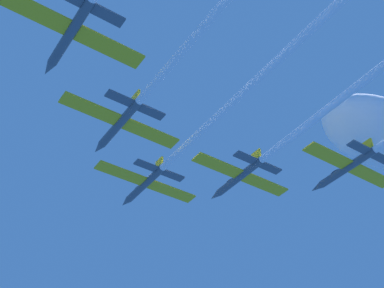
{
  "coord_description": "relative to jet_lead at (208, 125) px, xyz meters",
  "views": [
    {
      "loc": [
        -30.71,
        -57.67,
        -43.87
      ],
      "look_at": [
        -0.27,
        -12.71,
        -0.07
      ],
      "focal_mm": 48.77,
      "sensor_mm": 36.0,
      "label": 1
    }
  ],
  "objects": [
    {
      "name": "jet_left_wing",
      "position": [
        -9.76,
        -10.6,
        -0.34
      ],
      "size": [
        16.23,
        55.59,
        2.69
      ],
      "color": "#4C5660"
    },
    {
      "name": "jet_right_wing",
      "position": [
        10.55,
        -10.58,
        0.01
      ],
      "size": [
        16.23,
        57.84,
        2.69
      ],
      "color": "#4C5660"
    },
    {
      "name": "jet_lead",
      "position": [
        0.0,
        0.0,
        0.0
      ],
      "size": [
        16.23,
        55.2,
        2.69
      ],
      "color": "#4C5660"
    },
    {
      "name": "cloud_wispy",
      "position": [
        34.78,
        -2.35,
        13.22
      ],
      "size": [
        24.36,
        13.4,
        8.53
      ],
      "primitive_type": "ellipsoid",
      "color": "white"
    }
  ]
}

